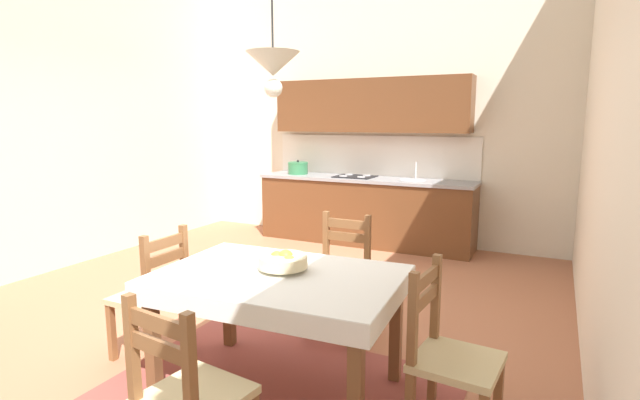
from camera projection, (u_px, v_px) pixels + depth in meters
ground_plane at (230, 327)px, 4.02m from camera, size 5.81×7.08×0.10m
wall_back at (372, 95)px, 6.60m from camera, size 5.81×0.12×4.00m
wall_left at (10, 86)px, 4.85m from camera, size 0.12×7.08×4.00m
wall_right at (631, 54)px, 2.52m from camera, size 0.12×7.08×4.00m
area_rug at (272, 397)px, 2.90m from camera, size 2.10×1.60×0.01m
kitchen_cabinetry at (366, 180)px, 6.47m from camera, size 2.93×0.63×2.20m
dining_table at (279, 293)px, 2.89m from camera, size 1.50×1.06×0.75m
dining_chair_kitchen_side at (339, 277)px, 3.76m from camera, size 0.42×0.42×0.93m
dining_chair_camera_side at (188, 398)px, 2.12m from camera, size 0.47×0.47×0.93m
dining_chair_tv_side at (153, 296)px, 3.35m from camera, size 0.42×0.42×0.93m
dining_chair_window_side at (449, 358)px, 2.49m from camera, size 0.45×0.45×0.93m
fruit_bowl at (283, 261)px, 2.91m from camera, size 0.30×0.30×0.12m
pendant_lamp at (273, 66)px, 2.83m from camera, size 0.32×0.32×0.80m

